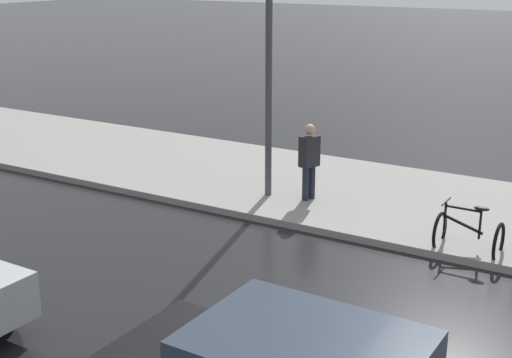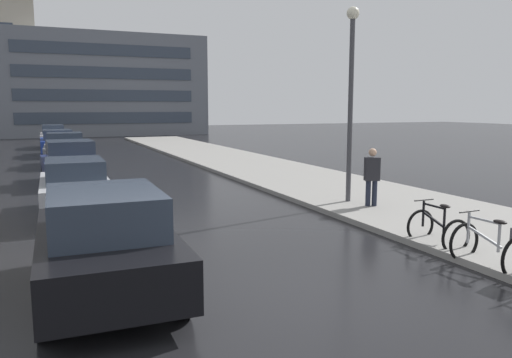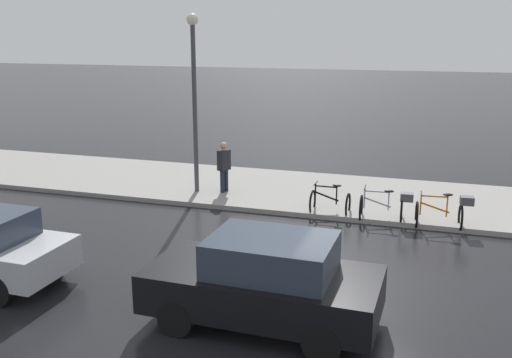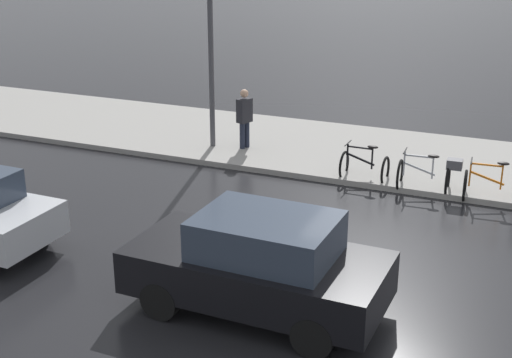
% 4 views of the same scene
% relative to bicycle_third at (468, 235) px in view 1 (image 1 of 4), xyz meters
% --- Properties ---
extents(sidewalk_kerb, '(4.80, 60.00, 0.14)m').
position_rel_bicycle_third_xyz_m(sidewalk_kerb, '(1.97, 8.53, -0.32)').
color(sidewalk_kerb, gray).
rests_on(sidewalk_kerb, ground).
extents(bicycle_third, '(0.72, 1.09, 0.94)m').
position_rel_bicycle_third_xyz_m(bicycle_third, '(0.00, 0.00, 0.00)').
color(bicycle_third, black).
rests_on(bicycle_third, ground).
extents(pedestrian, '(0.46, 0.36, 1.75)m').
position_rel_bicycle_third_xyz_m(pedestrian, '(0.98, 3.58, 0.59)').
color(pedestrian, '#1E2333').
rests_on(pedestrian, ground).
extents(streetlamp, '(0.36, 0.36, 5.62)m').
position_rel_bicycle_third_xyz_m(streetlamp, '(0.81, 4.45, 3.10)').
color(streetlamp, '#424247').
rests_on(streetlamp, ground).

